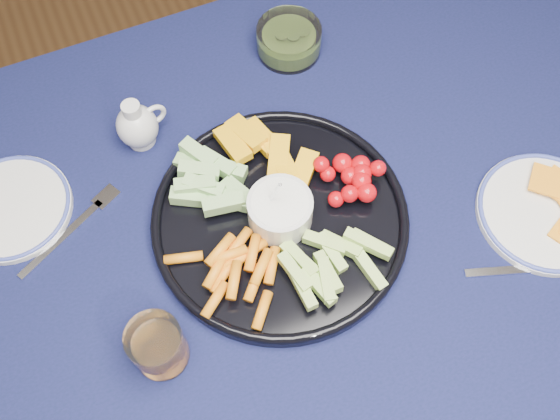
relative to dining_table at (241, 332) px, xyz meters
name	(u,v)px	position (x,y,z in m)	size (l,w,h in m)	color
dining_table	(241,332)	(0.00, 0.00, 0.00)	(1.67, 1.07, 0.75)	#4B3019
crudite_platter	(278,217)	(0.10, 0.10, 0.11)	(0.36, 0.36, 0.11)	black
creamer_pitcher	(138,125)	(-0.03, 0.31, 0.12)	(0.08, 0.06, 0.09)	silver
pickle_bowl	(289,41)	(0.24, 0.38, 0.11)	(0.10, 0.10, 0.05)	white
cheese_plate	(546,211)	(0.45, -0.04, 0.10)	(0.19, 0.19, 0.02)	silver
juice_tumbler	(159,347)	(-0.11, -0.01, 0.12)	(0.07, 0.07, 0.08)	white
fork_left	(78,224)	(-0.16, 0.21, 0.09)	(0.17, 0.10, 0.00)	silver
fork_right	(545,268)	(0.40, -0.11, 0.09)	(0.18, 0.08, 0.00)	silver
side_plate_extra	(11,208)	(-0.24, 0.27, 0.09)	(0.17, 0.17, 0.01)	silver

